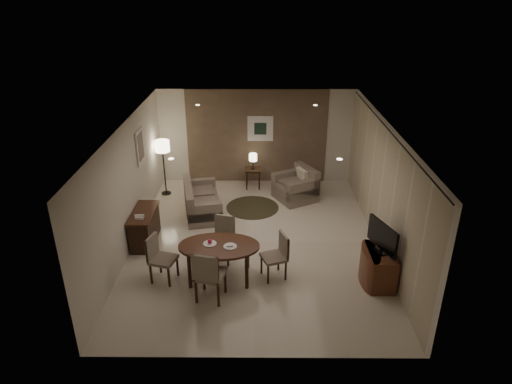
{
  "coord_description": "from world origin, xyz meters",
  "views": [
    {
      "loc": [
        0.06,
        -8.89,
        5.38
      ],
      "look_at": [
        0.0,
        0.2,
        1.15
      ],
      "focal_mm": 32.0,
      "sensor_mm": 36.0,
      "label": 1
    }
  ],
  "objects_px": {
    "sofa": "(202,199)",
    "side_table": "(253,178)",
    "floor_lamp": "(164,168)",
    "chair_far": "(222,240)",
    "armchair": "(295,184)",
    "chair_left": "(163,259)",
    "chair_right": "(274,257)",
    "tv_cabinet": "(379,267)",
    "dining_table": "(220,261)",
    "console_desk": "(145,227)",
    "chair_near": "(210,274)"
  },
  "relations": [
    {
      "from": "chair_near",
      "to": "chair_far",
      "type": "height_order",
      "value": "chair_near"
    },
    {
      "from": "chair_right",
      "to": "chair_left",
      "type": "bearing_deg",
      "value": -107.22
    },
    {
      "from": "chair_left",
      "to": "armchair",
      "type": "distance_m",
      "value": 4.63
    },
    {
      "from": "side_table",
      "to": "floor_lamp",
      "type": "height_order",
      "value": "floor_lamp"
    },
    {
      "from": "sofa",
      "to": "side_table",
      "type": "relative_size",
      "value": 2.97
    },
    {
      "from": "side_table",
      "to": "sofa",
      "type": "bearing_deg",
      "value": -128.28
    },
    {
      "from": "dining_table",
      "to": "side_table",
      "type": "relative_size",
      "value": 2.81
    },
    {
      "from": "chair_right",
      "to": "armchair",
      "type": "xyz_separation_m",
      "value": [
        0.68,
        3.56,
        -0.03
      ]
    },
    {
      "from": "tv_cabinet",
      "to": "floor_lamp",
      "type": "relative_size",
      "value": 0.58
    },
    {
      "from": "chair_right",
      "to": "sofa",
      "type": "height_order",
      "value": "chair_right"
    },
    {
      "from": "console_desk",
      "to": "side_table",
      "type": "bearing_deg",
      "value": 51.58
    },
    {
      "from": "chair_far",
      "to": "chair_right",
      "type": "bearing_deg",
      "value": -15.27
    },
    {
      "from": "chair_far",
      "to": "side_table",
      "type": "bearing_deg",
      "value": 95.01
    },
    {
      "from": "armchair",
      "to": "chair_right",
      "type": "bearing_deg",
      "value": -39.19
    },
    {
      "from": "chair_left",
      "to": "chair_right",
      "type": "relative_size",
      "value": 1.03
    },
    {
      "from": "chair_left",
      "to": "chair_right",
      "type": "distance_m",
      "value": 2.14
    },
    {
      "from": "side_table",
      "to": "chair_right",
      "type": "bearing_deg",
      "value": -83.98
    },
    {
      "from": "dining_table",
      "to": "chair_far",
      "type": "height_order",
      "value": "chair_far"
    },
    {
      "from": "console_desk",
      "to": "floor_lamp",
      "type": "relative_size",
      "value": 0.78
    },
    {
      "from": "console_desk",
      "to": "armchair",
      "type": "bearing_deg",
      "value": 32.34
    },
    {
      "from": "console_desk",
      "to": "chair_far",
      "type": "height_order",
      "value": "chair_far"
    },
    {
      "from": "chair_right",
      "to": "armchair",
      "type": "relative_size",
      "value": 0.94
    },
    {
      "from": "tv_cabinet",
      "to": "chair_right",
      "type": "relative_size",
      "value": 0.98
    },
    {
      "from": "dining_table",
      "to": "sofa",
      "type": "distance_m",
      "value": 2.85
    },
    {
      "from": "sofa",
      "to": "floor_lamp",
      "type": "relative_size",
      "value": 1.08
    },
    {
      "from": "armchair",
      "to": "side_table",
      "type": "xyz_separation_m",
      "value": [
        -1.14,
        0.78,
        -0.15
      ]
    },
    {
      "from": "tv_cabinet",
      "to": "sofa",
      "type": "xyz_separation_m",
      "value": [
        -3.76,
        2.91,
        0.04
      ]
    },
    {
      "from": "chair_left",
      "to": "chair_right",
      "type": "bearing_deg",
      "value": -70.83
    },
    {
      "from": "chair_near",
      "to": "chair_left",
      "type": "xyz_separation_m",
      "value": [
        -0.97,
        0.56,
        -0.05
      ]
    },
    {
      "from": "tv_cabinet",
      "to": "floor_lamp",
      "type": "distance_m",
      "value": 6.38
    },
    {
      "from": "tv_cabinet",
      "to": "console_desk",
      "type": "bearing_deg",
      "value": 162.95
    },
    {
      "from": "dining_table",
      "to": "chair_right",
      "type": "relative_size",
      "value": 1.71
    },
    {
      "from": "tv_cabinet",
      "to": "chair_left",
      "type": "xyz_separation_m",
      "value": [
        -4.19,
        0.06,
        0.13
      ]
    },
    {
      "from": "tv_cabinet",
      "to": "dining_table",
      "type": "distance_m",
      "value": 3.11
    },
    {
      "from": "chair_near",
      "to": "chair_right",
      "type": "xyz_separation_m",
      "value": [
        1.17,
        0.67,
        -0.07
      ]
    },
    {
      "from": "armchair",
      "to": "sofa",
      "type": "bearing_deg",
      "value": -99.58
    },
    {
      "from": "chair_far",
      "to": "floor_lamp",
      "type": "xyz_separation_m",
      "value": [
        -1.8,
        3.29,
        0.29
      ]
    },
    {
      "from": "armchair",
      "to": "side_table",
      "type": "distance_m",
      "value": 1.39
    },
    {
      "from": "chair_near",
      "to": "armchair",
      "type": "relative_size",
      "value": 1.08
    },
    {
      "from": "dining_table",
      "to": "chair_far",
      "type": "xyz_separation_m",
      "value": [
        -0.0,
        0.63,
        0.11
      ]
    },
    {
      "from": "dining_table",
      "to": "floor_lamp",
      "type": "relative_size",
      "value": 1.02
    },
    {
      "from": "tv_cabinet",
      "to": "dining_table",
      "type": "bearing_deg",
      "value": 177.47
    },
    {
      "from": "tv_cabinet",
      "to": "chair_near",
      "type": "relative_size",
      "value": 0.85
    },
    {
      "from": "chair_left",
      "to": "floor_lamp",
      "type": "height_order",
      "value": "floor_lamp"
    },
    {
      "from": "side_table",
      "to": "chair_far",
      "type": "bearing_deg",
      "value": -99.19
    },
    {
      "from": "console_desk",
      "to": "chair_right",
      "type": "bearing_deg",
      "value": -25.04
    },
    {
      "from": "dining_table",
      "to": "side_table",
      "type": "distance_m",
      "value": 4.42
    },
    {
      "from": "tv_cabinet",
      "to": "floor_lamp",
      "type": "bearing_deg",
      "value": 140.41
    },
    {
      "from": "dining_table",
      "to": "chair_right",
      "type": "xyz_separation_m",
      "value": [
        1.06,
        0.03,
        0.09
      ]
    },
    {
      "from": "chair_near",
      "to": "chair_far",
      "type": "bearing_deg",
      "value": -81.78
    }
  ]
}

